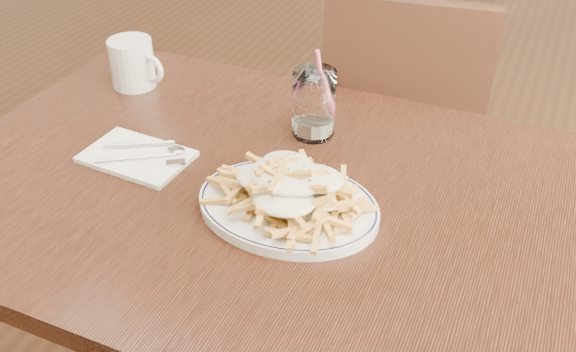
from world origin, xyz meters
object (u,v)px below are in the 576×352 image
at_px(fries_plate, 288,206).
at_px(water_glass, 314,107).
at_px(chair_far, 402,124).
at_px(coffee_mug, 133,63).
at_px(loaded_fries, 288,182).
at_px(table, 271,221).

relative_size(fries_plate, water_glass, 2.05).
distance_m(chair_far, coffee_mug, 0.76).
bearing_deg(water_glass, loaded_fries, -77.75).
distance_m(table, loaded_fries, 0.16).
xyz_separation_m(table, water_glass, (0.00, 0.19, 0.14)).
relative_size(table, coffee_mug, 8.98).
relative_size(table, loaded_fries, 4.43).
distance_m(water_glass, coffee_mug, 0.44).
xyz_separation_m(table, chair_far, (0.07, 0.71, -0.17)).
height_order(loaded_fries, water_glass, water_glass).
relative_size(table, fries_plate, 3.25).
distance_m(table, water_glass, 0.24).
distance_m(loaded_fries, coffee_mug, 0.56).
bearing_deg(coffee_mug, water_glass, -4.34).
bearing_deg(water_glass, coffee_mug, 175.66).
bearing_deg(table, water_glass, 89.06).
relative_size(loaded_fries, water_glass, 1.50).
bearing_deg(table, coffee_mug, 152.36).
height_order(fries_plate, coffee_mug, coffee_mug).
xyz_separation_m(loaded_fries, coffee_mug, (-0.49, 0.28, -0.01)).
height_order(table, coffee_mug, coffee_mug).
bearing_deg(coffee_mug, loaded_fries, -29.52).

